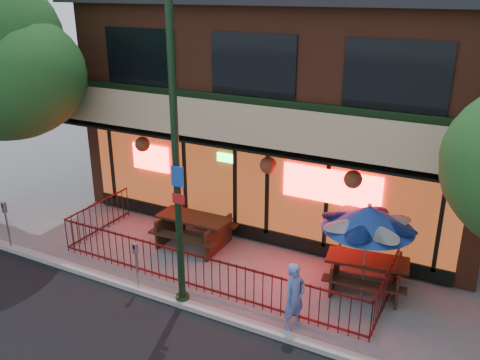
# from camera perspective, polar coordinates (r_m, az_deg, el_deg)

# --- Properties ---
(ground) EXTENTS (80.00, 80.00, 0.00)m
(ground) POSITION_cam_1_polar(r_m,az_deg,el_deg) (12.49, -5.41, -12.61)
(ground) COLOR gray
(ground) RESTS_ON ground
(curb) EXTENTS (80.00, 0.25, 0.12)m
(curb) POSITION_cam_1_polar(r_m,az_deg,el_deg) (12.11, -6.73, -13.50)
(curb) COLOR #999993
(curb) RESTS_ON ground
(restaurant_building) EXTENTS (12.96, 9.49, 8.05)m
(restaurant_building) POSITION_cam_1_polar(r_m,az_deg,el_deg) (17.03, 7.40, 11.40)
(restaurant_building) COLOR brown
(restaurant_building) RESTS_ON ground
(patio_fence) EXTENTS (8.44, 2.62, 1.00)m
(patio_fence) POSITION_cam_1_polar(r_m,az_deg,el_deg) (12.52, -4.25, -9.09)
(patio_fence) COLOR #48100F
(patio_fence) RESTS_ON ground
(street_light) EXTENTS (0.43, 0.32, 7.00)m
(street_light) POSITION_cam_1_polar(r_m,az_deg,el_deg) (10.76, -7.11, 0.48)
(street_light) COLOR black
(street_light) RESTS_ON ground
(picnic_table_left) EXTENTS (2.06, 1.60, 0.87)m
(picnic_table_left) POSITION_cam_1_polar(r_m,az_deg,el_deg) (14.39, -5.20, -5.19)
(picnic_table_left) COLOR #321F12
(picnic_table_left) RESTS_ON ground
(picnic_table_right) EXTENTS (2.12, 1.74, 0.82)m
(picnic_table_right) POSITION_cam_1_polar(r_m,az_deg,el_deg) (12.72, 14.03, -9.68)
(picnic_table_right) COLOR #321D11
(picnic_table_right) RESTS_ON ground
(patio_umbrella) EXTENTS (2.09, 2.09, 2.39)m
(patio_umbrella) POSITION_cam_1_polar(r_m,az_deg,el_deg) (11.75, 14.24, -4.11)
(patio_umbrella) COLOR gray
(patio_umbrella) RESTS_ON ground
(pedestrian) EXTENTS (0.55, 0.66, 1.53)m
(pedestrian) POSITION_cam_1_polar(r_m,az_deg,el_deg) (11.02, 6.14, -12.90)
(pedestrian) COLOR #5B73B7
(pedestrian) RESTS_ON ground
(parking_meter_near) EXTENTS (0.13, 0.12, 1.28)m
(parking_meter_near) POSITION_cam_1_polar(r_m,az_deg,el_deg) (12.35, -11.60, -8.69)
(parking_meter_near) COLOR #9A9CA3
(parking_meter_near) RESTS_ON ground
(parking_meter_far) EXTENTS (0.15, 0.14, 1.44)m
(parking_meter_far) POSITION_cam_1_polar(r_m,az_deg,el_deg) (15.29, -24.79, -3.88)
(parking_meter_far) COLOR gray
(parking_meter_far) RESTS_ON ground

